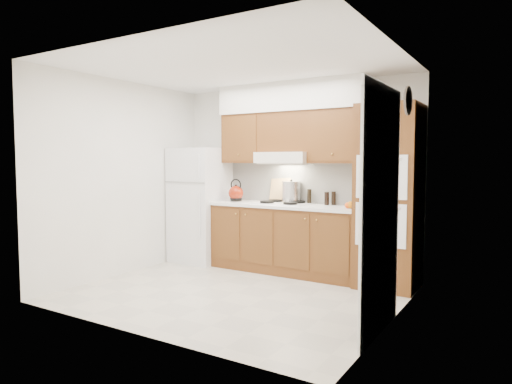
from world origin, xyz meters
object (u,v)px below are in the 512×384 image
stock_pot (291,192)px  oven_cabinet (389,197)px  kettle (236,193)px  fridge (200,205)px

stock_pot → oven_cabinet: bearing=-7.6°
oven_cabinet → kettle: oven_cabinet is taller
oven_cabinet → kettle: bearing=179.2°
stock_pot → kettle: bearing=-169.2°
fridge → stock_pot: 1.47m
oven_cabinet → stock_pot: (-1.41, 0.19, 0.00)m
fridge → stock_pot: bearing=8.8°
oven_cabinet → kettle: 2.24m
fridge → oven_cabinet: 2.86m
fridge → kettle: fridge is taller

